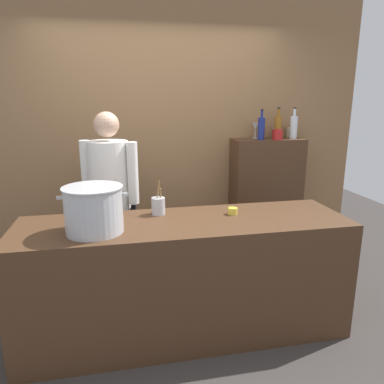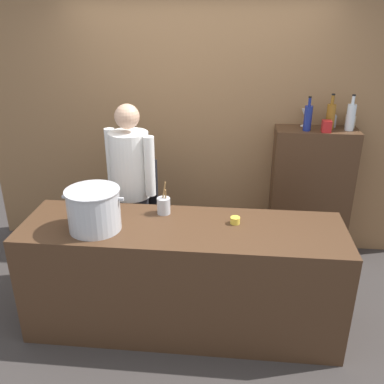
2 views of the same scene
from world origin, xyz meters
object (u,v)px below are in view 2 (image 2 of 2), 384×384
(wine_glass_wide, at_px, (305,114))
(spice_tin_cream, at_px, (350,121))
(wine_bottle_amber, at_px, (331,116))
(spice_tin_red, at_px, (326,126))
(utensil_crock, at_px, (164,205))
(stockpot_large, at_px, (94,210))
(wine_bottle_clear, at_px, (351,117))
(chef, at_px, (131,182))
(spice_tin_silver, at_px, (332,121))
(wine_bottle_cobalt, at_px, (308,118))
(butter_jar, at_px, (235,220))

(wine_glass_wide, bearing_deg, spice_tin_cream, -0.25)
(wine_bottle_amber, distance_m, spice_tin_red, 0.13)
(utensil_crock, xyz_separation_m, wine_glass_wide, (1.18, 1.09, 0.50))
(wine_glass_wide, bearing_deg, stockpot_large, -139.77)
(utensil_crock, xyz_separation_m, wine_bottle_clear, (1.58, 0.98, 0.51))
(chef, relative_size, spice_tin_silver, 14.86)
(wine_bottle_cobalt, distance_m, spice_tin_silver, 0.31)
(stockpot_large, bearing_deg, chef, 82.95)
(stockpot_large, relative_size, wine_bottle_clear, 1.37)
(utensil_crock, relative_size, wine_glass_wide, 1.58)
(butter_jar, bearing_deg, spice_tin_silver, 53.98)
(wine_bottle_cobalt, distance_m, wine_glass_wide, 0.16)
(butter_jar, height_order, wine_glass_wide, wine_glass_wide)
(wine_bottle_clear, bearing_deg, butter_jar, -132.96)
(chef, distance_m, wine_bottle_amber, 1.91)
(butter_jar, height_order, spice_tin_red, spice_tin_red)
(spice_tin_silver, xyz_separation_m, spice_tin_cream, (0.17, -0.01, 0.00))
(wine_bottle_amber, xyz_separation_m, wine_glass_wide, (-0.22, 0.10, -0.01))
(chef, xyz_separation_m, spice_tin_red, (1.72, 0.44, 0.44))
(stockpot_large, bearing_deg, wine_bottle_amber, 34.80)
(wine_bottle_cobalt, relative_size, spice_tin_silver, 2.79)
(stockpot_large, bearing_deg, utensil_crock, 33.27)
(wine_bottle_amber, height_order, spice_tin_red, wine_bottle_amber)
(wine_glass_wide, bearing_deg, utensil_crock, -137.42)
(chef, xyz_separation_m, stockpot_large, (-0.09, -0.75, 0.09))
(chef, bearing_deg, spice_tin_cream, -134.23)
(wine_glass_wide, height_order, spice_tin_cream, wine_glass_wide)
(butter_jar, height_order, wine_bottle_cobalt, wine_bottle_cobalt)
(utensil_crock, xyz_separation_m, wine_bottle_cobalt, (1.19, 0.93, 0.50))
(butter_jar, bearing_deg, stockpot_large, -169.75)
(chef, xyz_separation_m, wine_bottle_cobalt, (1.55, 0.48, 0.50))
(spice_tin_silver, bearing_deg, chef, -160.33)
(wine_bottle_cobalt, bearing_deg, wine_bottle_amber, 16.31)
(chef, relative_size, wine_bottle_amber, 5.07)
(wine_bottle_cobalt, xyz_separation_m, wine_bottle_clear, (0.39, 0.05, 0.01))
(butter_jar, distance_m, wine_bottle_cobalt, 1.33)
(butter_jar, xyz_separation_m, spice_tin_cream, (1.05, 1.20, 0.48))
(stockpot_large, distance_m, wine_bottle_clear, 2.44)
(wine_glass_wide, relative_size, spice_tin_silver, 1.47)
(wine_bottle_clear, bearing_deg, spice_tin_cream, 74.24)
(butter_jar, relative_size, wine_glass_wide, 0.45)
(stockpot_large, distance_m, wine_bottle_amber, 2.30)
(spice_tin_silver, height_order, spice_tin_red, spice_tin_silver)
(wine_bottle_cobalt, bearing_deg, utensil_crock, -141.98)
(wine_glass_wide, distance_m, spice_tin_red, 0.27)
(butter_jar, height_order, wine_bottle_amber, wine_bottle_amber)
(spice_tin_red, bearing_deg, wine_glass_wide, 130.78)
(stockpot_large, relative_size, butter_jar, 6.09)
(chef, xyz_separation_m, wine_bottle_amber, (1.76, 0.54, 0.51))
(utensil_crock, height_order, wine_bottle_amber, wine_bottle_amber)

